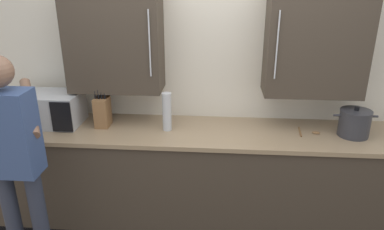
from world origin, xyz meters
name	(u,v)px	position (x,y,z in m)	size (l,w,h in m)	color
back_wall_tiled	(213,56)	(0.00, 1.03, 1.46)	(4.35, 0.44, 2.82)	beige
counter_unit	(210,179)	(0.00, 0.71, 0.45)	(3.66, 0.65, 0.91)	#3D3328
microwave_oven	(41,109)	(-1.42, 0.74, 1.04)	(0.60, 0.77, 0.27)	#B7BABF
knife_block	(102,112)	(-0.90, 0.74, 1.04)	(0.11, 0.15, 0.32)	brown
thermos_flask	(167,112)	(-0.36, 0.70, 1.07)	(0.08, 0.08, 0.31)	#B7BABF
wooden_spoon	(309,132)	(0.78, 0.72, 0.92)	(0.17, 0.18, 0.02)	brown
stock_pot	(354,123)	(1.12, 0.70, 1.02)	(0.33, 0.24, 0.24)	#2D2D33
person_figure	(13,155)	(-1.28, 0.04, 0.99)	(0.44, 0.54, 1.65)	#282D3D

